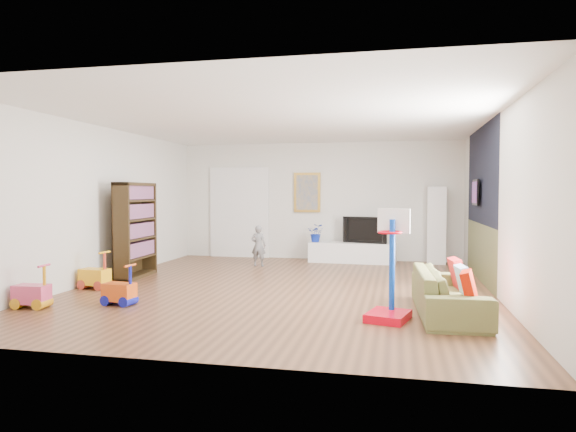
% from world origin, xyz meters
% --- Properties ---
extents(floor, '(6.50, 7.50, 0.00)m').
position_xyz_m(floor, '(0.00, 0.00, 0.00)').
color(floor, brown).
rests_on(floor, ground).
extents(ceiling, '(6.50, 7.50, 0.00)m').
position_xyz_m(ceiling, '(0.00, 0.00, 2.70)').
color(ceiling, white).
rests_on(ceiling, ground).
extents(wall_back, '(6.50, 0.00, 2.70)m').
position_xyz_m(wall_back, '(0.00, 3.75, 1.35)').
color(wall_back, silver).
rests_on(wall_back, ground).
extents(wall_front, '(6.50, 0.00, 2.70)m').
position_xyz_m(wall_front, '(0.00, -3.75, 1.35)').
color(wall_front, white).
rests_on(wall_front, ground).
extents(wall_left, '(0.00, 7.50, 2.70)m').
position_xyz_m(wall_left, '(-3.25, 0.00, 1.35)').
color(wall_left, silver).
rests_on(wall_left, ground).
extents(wall_right, '(0.00, 7.50, 2.70)m').
position_xyz_m(wall_right, '(3.25, 0.00, 1.35)').
color(wall_right, white).
rests_on(wall_right, ground).
extents(navy_accent, '(0.01, 3.20, 1.70)m').
position_xyz_m(navy_accent, '(3.23, 1.40, 1.85)').
color(navy_accent, black).
rests_on(navy_accent, wall_right).
extents(olive_wainscot, '(0.01, 3.20, 1.00)m').
position_xyz_m(olive_wainscot, '(3.23, 1.40, 0.50)').
color(olive_wainscot, brown).
rests_on(olive_wainscot, wall_right).
extents(doorway, '(1.45, 0.06, 2.10)m').
position_xyz_m(doorway, '(-1.90, 3.71, 1.05)').
color(doorway, white).
rests_on(doorway, ground).
extents(painting_back, '(0.62, 0.06, 0.92)m').
position_xyz_m(painting_back, '(-0.25, 3.71, 1.55)').
color(painting_back, gold).
rests_on(painting_back, wall_back).
extents(artwork_right, '(0.04, 0.56, 0.46)m').
position_xyz_m(artwork_right, '(3.17, 1.60, 1.55)').
color(artwork_right, '#7F3F8C').
rests_on(artwork_right, wall_right).
extents(media_console, '(1.92, 0.57, 0.44)m').
position_xyz_m(media_console, '(0.84, 3.25, 0.22)').
color(media_console, white).
rests_on(media_console, ground).
extents(tall_cabinet, '(0.41, 0.41, 1.67)m').
position_xyz_m(tall_cabinet, '(2.64, 3.50, 0.84)').
color(tall_cabinet, white).
rests_on(tall_cabinet, ground).
extents(bookshelf, '(0.37, 1.20, 1.73)m').
position_xyz_m(bookshelf, '(-2.86, 0.48, 0.86)').
color(bookshelf, '#312310').
rests_on(bookshelf, ground).
extents(sofa, '(0.85, 1.98, 0.57)m').
position_xyz_m(sofa, '(2.45, -1.35, 0.28)').
color(sofa, olive).
rests_on(sofa, ground).
extents(basketball_hoop, '(0.60, 0.67, 1.36)m').
position_xyz_m(basketball_hoop, '(1.71, -1.80, 0.68)').
color(basketball_hoop, red).
rests_on(basketball_hoop, ground).
extents(ride_on_yellow, '(0.48, 0.33, 0.60)m').
position_xyz_m(ride_on_yellow, '(-2.94, -0.70, 0.30)').
color(ride_on_yellow, '#FFB011').
rests_on(ride_on_yellow, ground).
extents(ride_on_orange, '(0.45, 0.31, 0.56)m').
position_xyz_m(ride_on_orange, '(-1.92, -1.71, 0.28)').
color(ride_on_orange, '#DC5116').
rests_on(ride_on_orange, ground).
extents(ride_on_pink, '(0.46, 0.30, 0.59)m').
position_xyz_m(ride_on_pink, '(-2.97, -2.12, 0.29)').
color(ride_on_pink, '#DB3F6C').
rests_on(ride_on_pink, ground).
extents(child, '(0.32, 0.22, 0.86)m').
position_xyz_m(child, '(-1.04, 2.30, 0.43)').
color(child, slate).
rests_on(child, ground).
extents(tv, '(1.00, 0.40, 0.58)m').
position_xyz_m(tv, '(1.14, 3.31, 0.73)').
color(tv, black).
rests_on(tv, media_console).
extents(vase_plant, '(0.37, 0.32, 0.40)m').
position_xyz_m(vase_plant, '(0.04, 3.26, 0.64)').
color(vase_plant, '#0C2297').
rests_on(vase_plant, media_console).
extents(pillow_left, '(0.18, 0.41, 0.40)m').
position_xyz_m(pillow_left, '(2.62, -1.92, 0.45)').
color(pillow_left, '#B51300').
rests_on(pillow_left, sofa).
extents(pillow_center, '(0.14, 0.38, 0.37)m').
position_xyz_m(pillow_center, '(2.63, -1.38, 0.45)').
color(pillow_center, white).
rests_on(pillow_center, sofa).
extents(pillow_right, '(0.16, 0.42, 0.41)m').
position_xyz_m(pillow_right, '(2.61, -0.81, 0.45)').
color(pillow_right, red).
rests_on(pillow_right, sofa).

